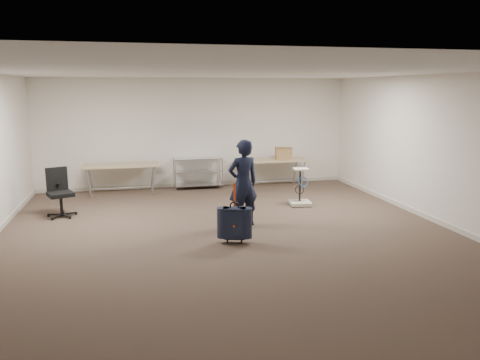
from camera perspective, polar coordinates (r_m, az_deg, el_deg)
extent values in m
plane|color=#443529|center=(8.11, -1.03, -7.07)|extent=(9.00, 9.00, 0.00)
plane|color=silver|center=(12.20, -5.41, 5.72)|extent=(8.00, 0.00, 8.00)
plane|color=silver|center=(3.61, 13.83, -7.41)|extent=(8.00, 0.00, 8.00)
plane|color=silver|center=(9.45, 23.46, 3.31)|extent=(0.00, 9.00, 9.00)
plane|color=white|center=(7.71, -1.11, 13.11)|extent=(8.00, 8.00, 0.00)
cube|color=beige|center=(12.39, -5.29, -0.51)|extent=(8.00, 0.02, 0.10)
cube|color=beige|center=(9.69, 22.81, -4.61)|extent=(0.02, 9.00, 0.10)
cube|color=tan|center=(11.64, -14.31, 1.76)|extent=(1.80, 0.75, 0.03)
cylinder|color=gray|center=(11.74, -14.18, -0.95)|extent=(1.50, 0.02, 0.02)
cylinder|color=gray|center=(11.46, -18.00, -0.44)|extent=(0.13, 0.04, 0.69)
cylinder|color=gray|center=(11.41, -10.49, -0.12)|extent=(0.13, 0.04, 0.69)
cylinder|color=gray|center=(12.04, -17.76, 0.11)|extent=(0.13, 0.04, 0.69)
cylinder|color=gray|center=(12.00, -10.61, 0.42)|extent=(0.13, 0.04, 0.69)
cube|color=tan|center=(12.14, 3.92, 2.45)|extent=(1.80, 0.75, 0.03)
cylinder|color=gray|center=(12.24, 3.89, -0.15)|extent=(1.50, 0.02, 0.02)
cylinder|color=gray|center=(11.72, 0.81, 0.36)|extent=(0.13, 0.04, 0.69)
cylinder|color=gray|center=(12.16, 7.69, 0.65)|extent=(0.13, 0.04, 0.69)
cylinder|color=gray|center=(12.30, 0.15, 0.87)|extent=(0.13, 0.04, 0.69)
cylinder|color=gray|center=(12.72, 6.75, 1.12)|extent=(0.13, 0.04, 0.69)
cylinder|color=silver|center=(11.75, -7.89, 0.54)|extent=(0.02, 0.02, 0.80)
cylinder|color=silver|center=(11.91, -2.13, 0.78)|extent=(0.02, 0.02, 0.80)
cylinder|color=silver|center=(12.20, -8.08, 0.92)|extent=(0.02, 0.02, 0.80)
cylinder|color=silver|center=(12.35, -2.52, 1.14)|extent=(0.02, 0.02, 0.80)
cube|color=silver|center=(12.10, -5.11, -0.55)|extent=(1.20, 0.45, 0.02)
cube|color=silver|center=(12.03, -5.14, 1.09)|extent=(1.20, 0.45, 0.02)
cube|color=silver|center=(11.98, -5.17, 2.64)|extent=(1.20, 0.45, 0.01)
imported|color=black|center=(8.63, 0.37, -0.39)|extent=(0.66, 0.51, 1.62)
cube|color=black|center=(7.74, -0.68, -5.23)|extent=(0.42, 0.31, 0.51)
cube|color=black|center=(7.84, -0.67, -7.07)|extent=(0.36, 0.24, 0.03)
cylinder|color=black|center=(7.85, -1.54, -7.44)|extent=(0.04, 0.07, 0.07)
cylinder|color=black|center=(7.83, 0.19, -7.47)|extent=(0.04, 0.07, 0.07)
torus|color=black|center=(7.67, -0.69, -3.20)|extent=(0.16, 0.07, 0.16)
cube|color=#E7440C|center=(7.65, -0.68, -1.81)|extent=(0.03, 0.01, 0.39)
cylinder|color=black|center=(10.06, -20.87, -3.95)|extent=(0.59, 0.59, 0.09)
cylinder|color=black|center=(10.01, -20.95, -2.83)|extent=(0.06, 0.06, 0.39)
cube|color=black|center=(9.96, -21.04, -1.62)|extent=(0.59, 0.59, 0.08)
cube|color=black|center=(10.12, -21.43, 0.13)|extent=(0.41, 0.21, 0.47)
cube|color=white|center=(10.40, 7.32, -2.78)|extent=(0.50, 0.50, 0.07)
cylinder|color=black|center=(10.18, 6.71, -3.27)|extent=(0.05, 0.05, 0.04)
cylinder|color=black|center=(10.35, 7.29, -0.60)|extent=(0.04, 0.04, 0.72)
cube|color=white|center=(10.24, 7.43, 1.32)|extent=(0.35, 0.31, 0.04)
torus|color=blue|center=(10.24, 7.76, -0.22)|extent=(0.24, 0.12, 0.22)
cube|color=#A2804B|center=(12.15, 5.34, 3.25)|extent=(0.46, 0.38, 0.31)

